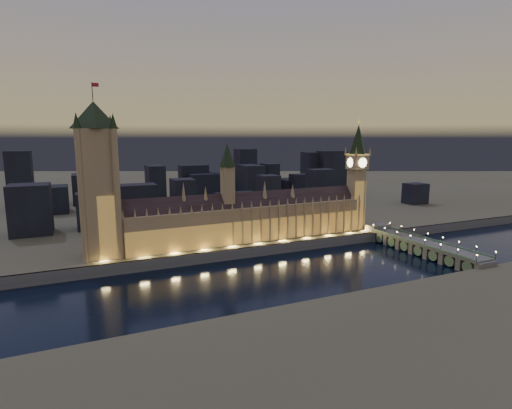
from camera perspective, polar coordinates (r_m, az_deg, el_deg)
name	(u,v)px	position (r m, az deg, el deg)	size (l,w,h in m)	color
ground_plane	(282,272)	(274.98, 3.78, -9.65)	(2000.00, 2000.00, 0.00)	black
north_bank	(151,185)	(764.11, -14.75, 2.70)	(2000.00, 960.00, 8.00)	#484232
embankment_wall	(257,251)	(308.87, 0.21, -6.69)	(2000.00, 2.50, 8.00)	#484C51
palace_of_westminster	(250,218)	(323.17, -0.82, -1.88)	(202.00, 25.80, 78.00)	#9A814F
victoria_tower	(98,173)	(292.50, -21.69, 4.21)	(31.68, 31.68, 118.10)	#9A814F
elizabeth_tower	(357,167)	(372.13, 14.25, 5.16)	(18.00, 18.00, 100.50)	#9A814F
westminster_bridge	(419,246)	(341.68, 22.27, -5.48)	(19.40, 113.00, 15.90)	#484C51
river_boat	(464,257)	(342.09, 27.57, -6.61)	(49.45, 28.80, 4.50)	#484C51
city_backdrop	(220,186)	(506.84, -5.16, 2.60)	(474.37, 215.63, 67.58)	black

